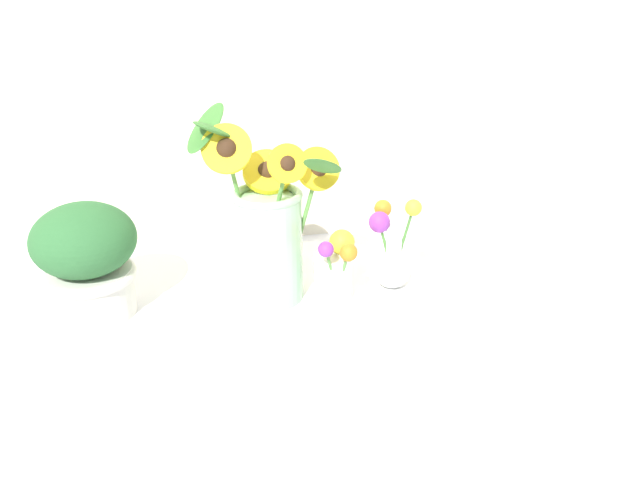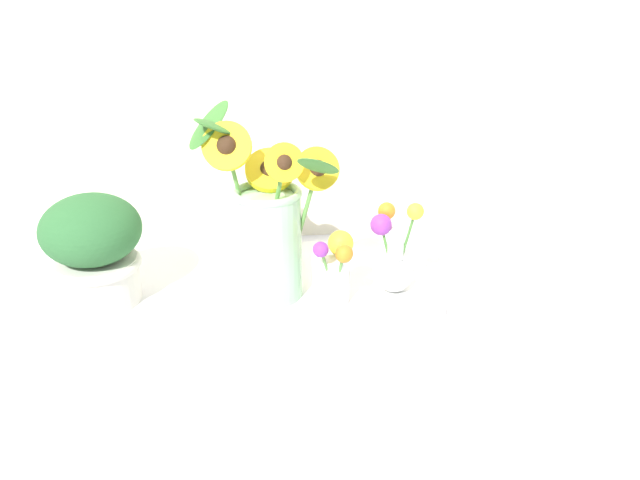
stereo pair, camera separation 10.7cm
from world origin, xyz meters
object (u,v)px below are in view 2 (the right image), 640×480
mason_jar_sunflowers (267,227)px  potted_plant (94,247)px  serving_tray (320,296)px  vase_small_center (333,271)px  vase_bulb_right (393,256)px

mason_jar_sunflowers → potted_plant: (-0.30, 0.03, -0.04)m
mason_jar_sunflowers → potted_plant: size_ratio=1.70×
serving_tray → vase_small_center: vase_small_center is taller
serving_tray → vase_bulb_right: (0.13, -0.00, 0.07)m
serving_tray → mason_jar_sunflowers: bearing=176.4°
vase_bulb_right → vase_small_center: bearing=-163.8°
mason_jar_sunflowers → potted_plant: mason_jar_sunflowers is taller
vase_small_center → potted_plant: (-0.41, 0.07, 0.03)m
vase_bulb_right → serving_tray: bearing=178.3°
vase_bulb_right → potted_plant: bearing=175.3°
serving_tray → mason_jar_sunflowers: mason_jar_sunflowers is taller
vase_small_center → potted_plant: 0.42m
serving_tray → vase_bulb_right: bearing=-1.7°
mason_jar_sunflowers → vase_bulb_right: 0.23m
mason_jar_sunflowers → vase_small_center: bearing=-21.1°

